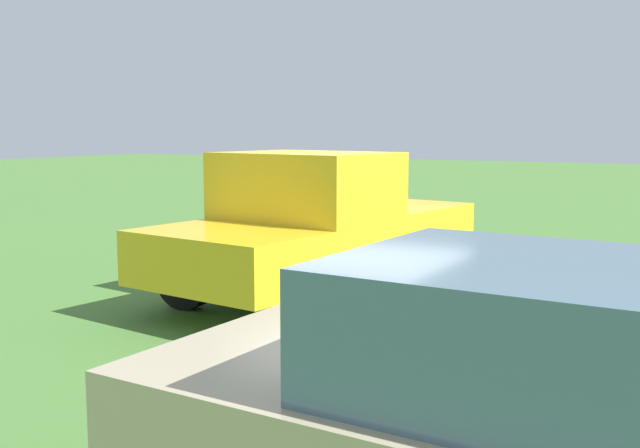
{
  "coord_description": "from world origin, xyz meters",
  "views": [
    {
      "loc": [
        -4.1,
        8.1,
        2.07
      ],
      "look_at": [
        0.39,
        0.04,
        0.9
      ],
      "focal_mm": 42.11,
      "sensor_mm": 36.0,
      "label": 1
    }
  ],
  "objects": [
    {
      "name": "pickup_truck",
      "position": [
        0.41,
        0.16,
        0.92
      ],
      "size": [
        2.78,
        4.88,
        1.79
      ],
      "rotation": [
        0.0,
        0.0,
        4.58
      ],
      "color": "black",
      "rests_on": "ground_plane"
    },
    {
      "name": "ground_plane",
      "position": [
        0.0,
        0.0,
        0.0
      ],
      "size": [
        80.0,
        80.0,
        0.0
      ],
      "primitive_type": "plane",
      "color": "#477533"
    }
  ]
}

